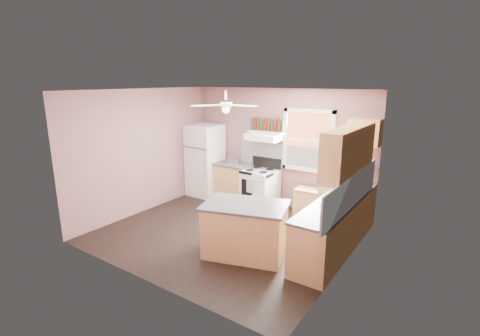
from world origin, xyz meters
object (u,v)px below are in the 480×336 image
Objects in this scene: toaster at (233,160)px; cart at (309,202)px; island at (245,231)px; refrigerator at (205,160)px; stove at (260,188)px.

toaster is 2.12m from cart.
toaster is 2.91m from island.
refrigerator is 2.98× the size of cart.
toaster is 0.46× the size of cart.
toaster reaches higher than cart.
refrigerator is at bearing 123.99° from island.
stove is at bearing -22.90° from toaster.
refrigerator is 1.65m from stove.
island is (1.01, -2.16, 0.00)m from stove.
toaster reaches higher than stove.
refrigerator is 3.36m from island.
island is at bearing -38.34° from refrigerator.
stove is 1.43× the size of cart.
island is (2.59, -2.09, -0.47)m from refrigerator.
cart is 2.23m from island.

